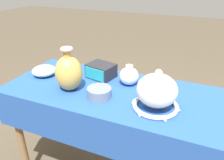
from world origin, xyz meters
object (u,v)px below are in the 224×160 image
(vase_tall_bulbous, at_px, (69,72))
(bowl_shallow_celadon, at_px, (44,71))
(pot_squat_slate, at_px, (99,93))
(jar_round_porcelain, at_px, (129,76))
(mosaic_tile_box, at_px, (101,71))
(vase_dome_bell, at_px, (157,93))

(vase_tall_bulbous, xyz_separation_m, bowl_shallow_celadon, (-0.26, 0.10, -0.08))
(pot_squat_slate, xyz_separation_m, jar_round_porcelain, (0.10, 0.21, 0.03))
(mosaic_tile_box, distance_m, bowl_shallow_celadon, 0.38)
(vase_dome_bell, height_order, mosaic_tile_box, vase_dome_bell)
(vase_tall_bulbous, xyz_separation_m, jar_round_porcelain, (0.30, 0.20, -0.05))
(vase_dome_bell, bearing_deg, pot_squat_slate, -177.06)
(vase_tall_bulbous, relative_size, jar_round_porcelain, 2.07)
(mosaic_tile_box, relative_size, bowl_shallow_celadon, 1.22)
(jar_round_porcelain, bearing_deg, vase_tall_bulbous, -146.51)
(pot_squat_slate, bearing_deg, bowl_shallow_celadon, 166.01)
(bowl_shallow_celadon, height_order, pot_squat_slate, bowl_shallow_celadon)
(mosaic_tile_box, distance_m, jar_round_porcelain, 0.20)
(vase_dome_bell, xyz_separation_m, mosaic_tile_box, (-0.41, 0.22, -0.04))
(pot_squat_slate, relative_size, jar_round_porcelain, 1.09)
(vase_tall_bulbous, bearing_deg, pot_squat_slate, -4.21)
(vase_tall_bulbous, height_order, vase_dome_bell, vase_tall_bulbous)
(vase_dome_bell, distance_m, mosaic_tile_box, 0.46)
(pot_squat_slate, bearing_deg, vase_dome_bell, 2.94)
(vase_dome_bell, distance_m, jar_round_porcelain, 0.29)
(mosaic_tile_box, bearing_deg, bowl_shallow_celadon, -148.89)
(pot_squat_slate, bearing_deg, mosaic_tile_box, 113.30)
(vase_dome_bell, relative_size, pot_squat_slate, 1.83)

